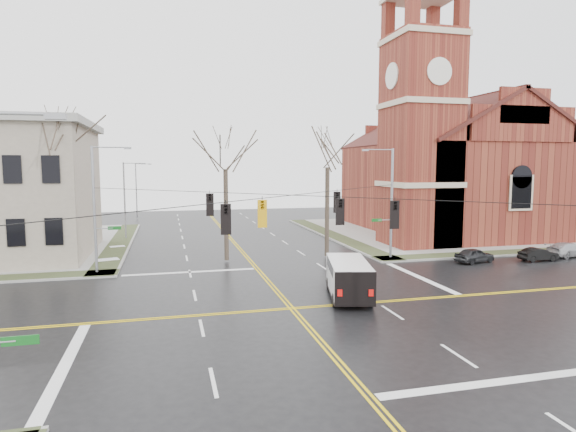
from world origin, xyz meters
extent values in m
plane|color=black|center=(0.00, 0.00, 0.00)|extent=(120.00, 120.00, 0.00)
cube|color=gray|center=(25.00, 25.00, 0.07)|extent=(30.00, 30.00, 0.15)
cube|color=#323B20|center=(11.20, 25.00, 0.15)|extent=(2.00, 30.00, 0.02)
cube|color=#323B20|center=(25.00, 11.20, 0.15)|extent=(30.00, 2.00, 0.02)
cube|color=#323B20|center=(-11.20, 25.00, 0.15)|extent=(2.00, 30.00, 0.02)
cube|color=gold|center=(-0.12, 0.00, 0.01)|extent=(0.12, 100.00, 0.01)
cube|color=gold|center=(0.12, 0.00, 0.01)|extent=(0.12, 100.00, 0.01)
cube|color=gold|center=(0.00, -0.12, 0.01)|extent=(100.00, 0.12, 0.01)
cube|color=gold|center=(0.00, 0.12, 0.01)|extent=(100.00, 0.12, 0.01)
cube|color=silver|center=(5.00, -10.50, 0.01)|extent=(9.50, 0.50, 0.01)
cube|color=silver|center=(-5.00, 10.50, 0.01)|extent=(9.50, 0.50, 0.01)
cube|color=silver|center=(-10.50, -5.00, 0.01)|extent=(0.50, 9.50, 0.01)
cube|color=silver|center=(10.50, 5.00, 0.01)|extent=(0.50, 9.50, 0.01)
cube|color=maroon|center=(17.00, 17.00, 10.00)|extent=(6.00, 6.00, 20.00)
cube|color=beige|center=(17.00, 17.00, 19.50)|extent=(6.30, 6.30, 0.50)
cylinder|color=silver|center=(17.00, 13.95, 16.00)|extent=(2.40, 0.15, 2.40)
cylinder|color=silver|center=(13.95, 17.00, 16.00)|extent=(0.15, 2.40, 2.40)
cube|color=maroon|center=(26.00, 26.00, 5.00)|extent=(18.00, 24.00, 10.00)
cube|color=maroon|center=(16.80, 20.00, 2.20)|extent=(2.00, 5.00, 4.40)
cylinder|color=gray|center=(11.50, 11.50, 4.65)|extent=(0.20, 0.20, 9.00)
cylinder|color=gray|center=(10.90, 11.50, 3.30)|extent=(1.20, 0.06, 0.06)
cube|color=#0E5417|center=(10.20, 11.50, 3.30)|extent=(0.90, 0.04, 0.25)
cylinder|color=gray|center=(10.30, 11.50, 9.05)|extent=(2.40, 0.08, 0.08)
cube|color=gray|center=(9.10, 11.50, 9.00)|extent=(0.50, 0.22, 0.15)
cylinder|color=gray|center=(-11.50, 11.50, 4.65)|extent=(0.20, 0.20, 9.00)
cylinder|color=gray|center=(-10.90, 11.50, 3.30)|extent=(1.20, 0.06, 0.06)
cube|color=#0E5417|center=(-10.20, 11.50, 3.30)|extent=(0.90, 0.04, 0.25)
cylinder|color=gray|center=(-10.30, 11.50, 9.05)|extent=(2.40, 0.08, 0.08)
cube|color=gray|center=(-9.10, 11.50, 9.00)|extent=(0.50, 0.22, 0.15)
cube|color=#0E5417|center=(-10.20, -11.50, 3.30)|extent=(0.90, 0.04, 0.25)
cylinder|color=gray|center=(-10.30, -11.50, 9.05)|extent=(2.40, 0.08, 0.08)
cube|color=gray|center=(-9.10, -11.50, 9.00)|extent=(0.50, 0.22, 0.15)
cylinder|color=black|center=(0.00, 0.00, 6.20)|extent=(23.02, 23.02, 0.03)
cylinder|color=black|center=(0.00, 0.00, 6.20)|extent=(23.02, 23.02, 0.03)
imported|color=black|center=(-4.00, -4.00, 5.45)|extent=(0.21, 0.26, 1.30)
imported|color=black|center=(4.00, 4.00, 5.45)|extent=(0.21, 0.26, 1.30)
imported|color=#E5A50D|center=(-2.00, -2.00, 5.45)|extent=(0.21, 0.26, 1.30)
imported|color=black|center=(-4.00, 4.00, 5.45)|extent=(0.21, 0.26, 1.30)
imported|color=black|center=(4.00, -4.00, 5.45)|extent=(0.21, 0.26, 1.30)
imported|color=black|center=(2.00, -2.00, 5.45)|extent=(0.21, 0.26, 1.30)
cylinder|color=gray|center=(-10.80, 28.00, 4.10)|extent=(0.16, 0.16, 8.00)
cylinder|color=gray|center=(-9.80, 28.00, 8.00)|extent=(2.00, 0.07, 0.07)
cube|color=gray|center=(-8.80, 28.00, 7.95)|extent=(0.45, 0.20, 0.13)
cylinder|color=gray|center=(-10.80, 48.00, 4.10)|extent=(0.16, 0.16, 8.00)
cylinder|color=gray|center=(-9.80, 48.00, 8.00)|extent=(2.00, 0.07, 0.07)
cube|color=gray|center=(-8.80, 48.00, 7.95)|extent=(0.45, 0.20, 0.13)
cube|color=white|center=(3.78, 1.26, 1.27)|extent=(3.46, 5.98, 1.80)
cube|color=white|center=(4.35, 3.52, 1.01)|extent=(2.34, 1.45, 1.27)
cube|color=black|center=(4.44, 3.88, 1.59)|extent=(1.93, 0.60, 0.85)
cube|color=black|center=(3.83, 1.47, 1.86)|extent=(3.05, 4.23, 0.58)
cube|color=#B70C0A|center=(2.29, -1.32, 1.06)|extent=(0.26, 0.13, 0.36)
cube|color=#B70C0A|center=(3.90, -1.72, 1.06)|extent=(0.26, 0.13, 0.36)
cube|color=black|center=(3.78, 1.26, 0.35)|extent=(3.53, 6.04, 0.11)
cylinder|color=black|center=(3.28, 3.30, 0.38)|extent=(0.45, 0.81, 0.76)
cylinder|color=black|center=(5.18, 2.83, 0.38)|extent=(0.45, 0.81, 0.76)
cylinder|color=black|center=(2.39, -0.31, 0.38)|extent=(0.45, 0.81, 0.76)
cylinder|color=black|center=(4.28, -0.78, 0.38)|extent=(0.45, 0.81, 0.76)
imported|color=black|center=(17.39, 8.51, 0.59)|extent=(3.71, 2.18, 1.18)
imported|color=black|center=(22.89, 7.83, 0.53)|extent=(3.26, 1.19, 1.07)
imported|color=#AFB0B2|center=(26.75, 8.77, 0.61)|extent=(4.44, 2.43, 1.22)
cylinder|color=#3B2F25|center=(-13.96, 13.87, 4.41)|extent=(0.36, 0.36, 8.53)
cylinder|color=#3B2F25|center=(-1.91, 13.61, 3.82)|extent=(0.36, 0.36, 7.34)
cylinder|color=#3B2F25|center=(6.53, 13.38, 3.89)|extent=(0.36, 0.36, 7.47)
camera|label=1|loc=(-6.43, -24.76, 7.78)|focal=30.00mm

